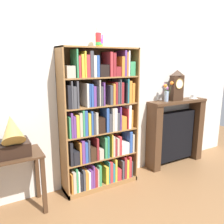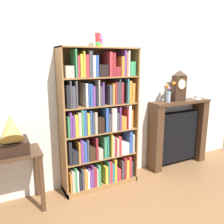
{
  "view_description": "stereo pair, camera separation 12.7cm",
  "coord_description": "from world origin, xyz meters",
  "views": [
    {
      "loc": [
        -1.23,
        -2.41,
        1.62
      ],
      "look_at": [
        0.18,
        0.08,
        0.98
      ],
      "focal_mm": 36.75,
      "sensor_mm": 36.0,
      "label": 1
    },
    {
      "loc": [
        -1.12,
        -2.47,
        1.62
      ],
      "look_at": [
        0.18,
        0.08,
        0.98
      ],
      "focal_mm": 36.75,
      "sensor_mm": 36.0,
      "label": 2
    }
  ],
  "objects": [
    {
      "name": "gramophone",
      "position": [
        -1.03,
        -0.02,
        0.86
      ],
      "size": [
        0.32,
        0.42,
        0.49
      ],
      "color": "black",
      "rests_on": "side_table_left"
    },
    {
      "name": "flower_vase",
      "position": [
        1.1,
        0.1,
        1.19
      ],
      "size": [
        0.18,
        0.1,
        0.3
      ],
      "color": "#99B2D1",
      "rests_on": "fireplace_mantel"
    },
    {
      "name": "wall_back",
      "position": [
        0.16,
        0.27,
        1.3
      ],
      "size": [
        4.9,
        0.08,
        2.6
      ],
      "primitive_type": "cube",
      "color": "silver",
      "rests_on": "ground"
    },
    {
      "name": "bookshelf",
      "position": [
        -0.0,
        0.07,
        0.82
      ],
      "size": [
        0.98,
        0.29,
        1.78
      ],
      "color": "olive",
      "rests_on": "ground"
    },
    {
      "name": "side_table_left",
      "position": [
        -1.03,
        0.03,
        0.49
      ],
      "size": [
        0.56,
        0.4,
        0.67
      ],
      "color": "#472D1C",
      "rests_on": "ground"
    },
    {
      "name": "mantel_clock",
      "position": [
        1.3,
        0.1,
        1.26
      ],
      "size": [
        0.2,
        0.12,
        0.46
      ],
      "color": "#382316",
      "rests_on": "fireplace_mantel"
    },
    {
      "name": "cup_stack",
      "position": [
        0.01,
        0.08,
        1.88
      ],
      "size": [
        0.09,
        0.09,
        0.21
      ],
      "color": "yellow",
      "rests_on": "bookshelf"
    },
    {
      "name": "teacup_with_saucer",
      "position": [
        1.68,
        0.1,
        1.06
      ],
      "size": [
        0.14,
        0.14,
        0.06
      ],
      "color": "white",
      "rests_on": "fireplace_mantel"
    },
    {
      "name": "ground_plane",
      "position": [
        0.0,
        0.0,
        -0.01
      ],
      "size": [
        7.9,
        6.4,
        0.02
      ],
      "primitive_type": "cube",
      "color": "brown"
    },
    {
      "name": "fireplace_mantel",
      "position": [
        1.35,
        0.12,
        0.51
      ],
      "size": [
        1.01,
        0.26,
        1.03
      ],
      "color": "#472D1C",
      "rests_on": "ground"
    }
  ]
}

